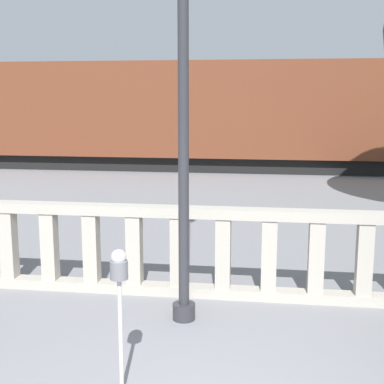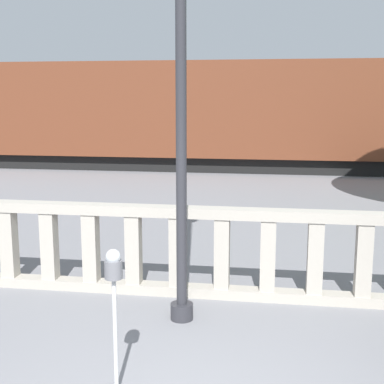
# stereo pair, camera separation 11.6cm
# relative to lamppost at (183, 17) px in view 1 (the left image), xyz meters

# --- Properties ---
(balustrade) EXTENTS (13.33, 0.24, 1.25)m
(balustrade) POSITION_rel_lamppost_xyz_m (0.41, 0.80, -2.95)
(balustrade) COLOR #ADA599
(balustrade) RESTS_ON ground
(lamppost) EXTENTS (0.39, 0.39, 5.75)m
(lamppost) POSITION_rel_lamppost_xyz_m (0.00, 0.00, 0.00)
(lamppost) COLOR #2D2D33
(lamppost) RESTS_ON ground
(parking_meter) EXTENTS (0.16, 0.16, 1.38)m
(parking_meter) POSITION_rel_lamppost_xyz_m (-0.31, -1.73, -2.48)
(parking_meter) COLOR silver
(parking_meter) RESTS_ON ground
(train_near) EXTENTS (22.86, 2.75, 4.53)m
(train_near) POSITION_rel_lamppost_xyz_m (-0.73, 13.78, -1.52)
(train_near) COLOR black
(train_near) RESTS_ON ground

